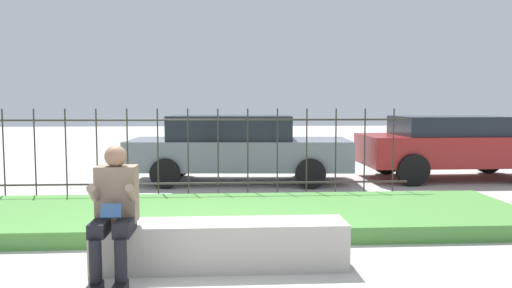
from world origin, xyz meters
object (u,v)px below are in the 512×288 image
at_px(stone_bench, 221,247).
at_px(car_parked_right, 453,145).
at_px(car_parked_center, 237,147).
at_px(person_seated_reader, 115,207).

xyz_separation_m(stone_bench, car_parked_right, (5.01, 5.59, 0.53)).
height_order(car_parked_center, car_parked_right, car_parked_center).
bearing_deg(car_parked_right, person_seated_reader, -135.94).
bearing_deg(car_parked_right, stone_bench, -132.21).
relative_size(stone_bench, car_parked_center, 0.55).
xyz_separation_m(stone_bench, car_parked_center, (0.30, 5.47, 0.53)).
height_order(person_seated_reader, car_parked_center, car_parked_center).
relative_size(car_parked_center, car_parked_right, 1.16).
distance_m(stone_bench, car_parked_right, 7.53).
bearing_deg(car_parked_center, stone_bench, -89.20).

